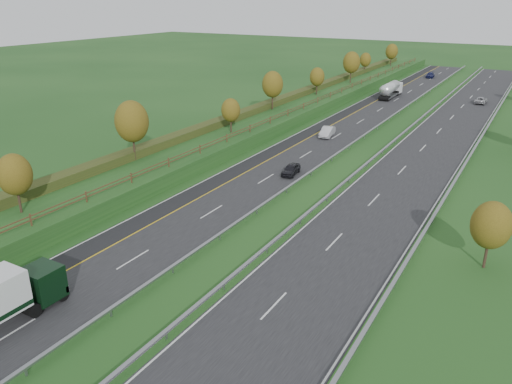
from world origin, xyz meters
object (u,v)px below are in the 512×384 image
road_tanker (391,89)px  car_oncoming (481,100)px  car_silver_mid (327,132)px  car_dark_near (291,169)px  car_small_far (430,75)px

road_tanker → car_oncoming: road_tanker is taller
car_oncoming → car_silver_mid: bearing=66.6°
car_dark_near → car_small_far: size_ratio=0.82×
road_tanker → car_dark_near: (3.99, -59.26, -1.14)m
car_silver_mid → car_oncoming: bearing=59.1°
car_oncoming → car_dark_near: bearing=76.5°
car_silver_mid → car_dark_near: bearing=-88.3°
road_tanker → car_oncoming: bearing=8.1°
car_silver_mid → car_small_far: bearing=82.0°
car_silver_mid → car_oncoming: size_ratio=0.99×
road_tanker → car_silver_mid: road_tanker is taller
car_small_far → car_oncoming: bearing=-66.1°
road_tanker → car_small_far: 35.18m
road_tanker → car_small_far: (1.35, 35.13, -1.11)m
car_small_far → car_oncoming: car_small_far is taller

